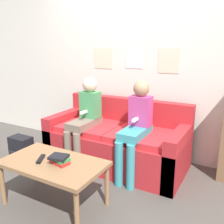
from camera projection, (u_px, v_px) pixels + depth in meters
ground_plane at (96, 181)px, 2.84m from camera, size 10.00×10.00×0.00m
wall_back at (135, 60)px, 3.37m from camera, size 8.00×0.07×2.60m
couch at (117, 142)px, 3.20m from camera, size 1.74×0.81×0.82m
coffee_table at (53, 166)px, 2.33m from camera, size 0.96×0.55×0.45m
person_left at (85, 116)px, 3.12m from camera, size 0.24×0.56×1.11m
person_right at (136, 124)px, 2.80m from camera, size 0.24×0.56×1.12m
tv_remote at (41, 159)px, 2.35m from camera, size 0.12×0.17×0.02m
book_stack at (60, 159)px, 2.27m from camera, size 0.20×0.16×0.08m
backpack at (21, 150)px, 3.28m from camera, size 0.29×0.21×0.34m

